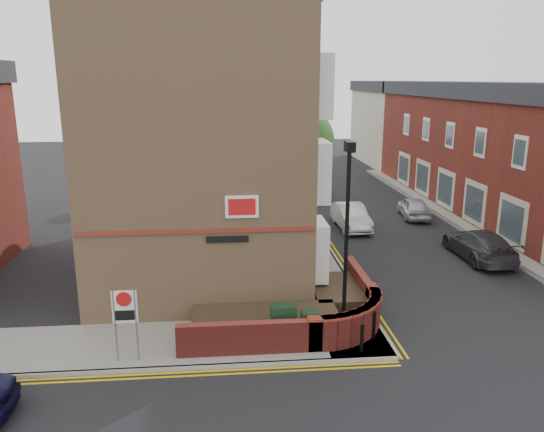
{
  "coord_description": "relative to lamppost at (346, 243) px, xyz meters",
  "views": [
    {
      "loc": [
        -2.06,
        -13.92,
        8.17
      ],
      "look_at": [
        -0.41,
        4.0,
        3.51
      ],
      "focal_mm": 35.0,
      "sensor_mm": 36.0,
      "label": 1
    }
  ],
  "objects": [
    {
      "name": "ground",
      "position": [
        -1.6,
        -1.2,
        -3.34
      ],
      "size": [
        120.0,
        120.0,
        0.0
      ],
      "primitive_type": "plane",
      "color": "black",
      "rests_on": "ground"
    },
    {
      "name": "kerb_side",
      "position": [
        -5.1,
        -1.2,
        -3.28
      ],
      "size": [
        13.0,
        0.15,
        0.12
      ],
      "primitive_type": "cube",
      "color": "gray",
      "rests_on": "ground"
    },
    {
      "name": "tree_far",
      "position": [
        0.4,
        28.85,
        1.57
      ],
      "size": [
        3.81,
        3.81,
        7.0
      ],
      "color": "#382B1E",
      "rests_on": "pavement_main"
    },
    {
      "name": "far_terrace_cream",
      "position": [
        12.9,
        36.8,
        0.71
      ],
      "size": [
        5.4,
        12.4,
        8.0
      ],
      "color": "#B6AD96",
      "rests_on": "ground"
    },
    {
      "name": "grey_car_far",
      "position": [
        8.13,
        7.49,
        -2.65
      ],
      "size": [
        1.96,
        4.77,
        1.38
      ],
      "primitive_type": "imported",
      "rotation": [
        0.0,
        0.0,
        3.15
      ],
      "color": "#333338",
      "rests_on": "ground"
    },
    {
      "name": "kerb_main_far",
      "position": [
        9.4,
        11.8,
        -3.28
      ],
      "size": [
        0.15,
        40.0,
        0.12
      ],
      "primitive_type": "cube",
      "color": "gray",
      "rests_on": "ground"
    },
    {
      "name": "bollard_far",
      "position": [
        1.0,
        -0.0,
        -2.77
      ],
      "size": [
        0.11,
        0.11,
        0.9
      ],
      "primitive_type": "cylinder",
      "color": "black",
      "rests_on": "pavement_corner"
    },
    {
      "name": "corner_building",
      "position": [
        -4.44,
        6.8,
        2.88
      ],
      "size": [
        8.95,
        10.4,
        13.6
      ],
      "color": "tan",
      "rests_on": "ground"
    },
    {
      "name": "red_car_main",
      "position": [
        2.0,
        21.53,
        -2.62
      ],
      "size": [
        3.28,
        5.52,
        1.44
      ],
      "primitive_type": "imported",
      "rotation": [
        0.0,
        0.0,
        0.18
      ],
      "color": "#9C1112",
      "rests_on": "ground"
    },
    {
      "name": "pavement_far",
      "position": [
        11.4,
        11.8,
        -3.28
      ],
      "size": [
        4.0,
        40.0,
        0.12
      ],
      "primitive_type": "cube",
      "color": "gray",
      "rests_on": "ground"
    },
    {
      "name": "tree_near",
      "position": [
        0.4,
        12.85,
        1.36
      ],
      "size": [
        3.64,
        3.65,
        6.7
      ],
      "color": "#382B1E",
      "rests_on": "pavement_main"
    },
    {
      "name": "garden_wall",
      "position": [
        -1.6,
        1.3,
        -3.34
      ],
      "size": [
        6.8,
        6.0,
        1.2
      ],
      "primitive_type": null,
      "color": "maroon",
      "rests_on": "ground"
    },
    {
      "name": "utility_cabinet_large",
      "position": [
        -1.9,
        0.1,
        -2.62
      ],
      "size": [
        0.8,
        0.45,
        1.2
      ],
      "primitive_type": "cube",
      "color": "black",
      "rests_on": "pavement_corner"
    },
    {
      "name": "silver_car_near",
      "position": [
        3.4,
        13.16,
        -2.66
      ],
      "size": [
        1.57,
        4.2,
        1.37
      ],
      "primitive_type": "imported",
      "rotation": [
        0.0,
        0.0,
        0.03
      ],
      "color": "silver",
      "rests_on": "ground"
    },
    {
      "name": "bollard_near",
      "position": [
        0.4,
        -0.8,
        -2.77
      ],
      "size": [
        0.11,
        0.11,
        0.9
      ],
      "primitive_type": "cylinder",
      "color": "black",
      "rests_on": "pavement_corner"
    },
    {
      "name": "tree_mid",
      "position": [
        0.4,
        20.85,
        1.85
      ],
      "size": [
        4.03,
        4.03,
        7.42
      ],
      "color": "#382B1E",
      "rests_on": "pavement_main"
    },
    {
      "name": "utility_cabinet_small",
      "position": [
        -1.1,
        -0.2,
        -2.67
      ],
      "size": [
        0.55,
        0.4,
        1.1
      ],
      "primitive_type": "cube",
      "color": "black",
      "rests_on": "pavement_corner"
    },
    {
      "name": "yellow_lines_main",
      "position": [
        1.65,
        14.8,
        -3.34
      ],
      "size": [
        0.28,
        32.0,
        0.01
      ],
      "primitive_type": "cube",
      "color": "gold",
      "rests_on": "ground"
    },
    {
      "name": "zone_sign",
      "position": [
        -6.6,
        -0.7,
        -1.7
      ],
      "size": [
        0.72,
        0.07,
        2.2
      ],
      "color": "slate",
      "rests_on": "pavement_corner"
    },
    {
      "name": "kerb_main_near",
      "position": [
        1.4,
        14.8,
        -3.28
      ],
      "size": [
        0.15,
        32.0,
        0.12
      ],
      "primitive_type": "cube",
      "color": "gray",
      "rests_on": "ground"
    },
    {
      "name": "pavement_main",
      "position": [
        0.4,
        14.8,
        -3.28
      ],
      "size": [
        2.0,
        32.0,
        0.12
      ],
      "primitive_type": "cube",
      "color": "gray",
      "rests_on": "ground"
    },
    {
      "name": "lamppost",
      "position": [
        0.0,
        0.0,
        0.0
      ],
      "size": [
        0.25,
        0.5,
        6.3
      ],
      "color": "black",
      "rests_on": "pavement_corner"
    },
    {
      "name": "traffic_light_assembly",
      "position": [
        0.8,
        23.8,
        -0.56
      ],
      "size": [
        0.2,
        0.16,
        4.2
      ],
      "color": "black",
      "rests_on": "pavement_main"
    },
    {
      "name": "far_terrace",
      "position": [
        12.9,
        15.8,
        0.7
      ],
      "size": [
        5.4,
        30.4,
        8.0
      ],
      "color": "maroon",
      "rests_on": "ground"
    },
    {
      "name": "pavement_corner",
      "position": [
        -5.1,
        0.3,
        -3.28
      ],
      "size": [
        13.0,
        3.0,
        0.12
      ],
      "primitive_type": "cube",
      "color": "gray",
      "rests_on": "ground"
    },
    {
      "name": "yellow_lines_side",
      "position": [
        -5.1,
        -1.45,
        -3.34
      ],
      "size": [
        13.0,
        0.28,
        0.01
      ],
      "primitive_type": "cube",
      "color": "gold",
      "rests_on": "ground"
    },
    {
      "name": "silver_car_far",
      "position": [
        7.77,
        15.16,
        -2.71
      ],
      "size": [
        1.97,
        3.86,
        1.26
      ],
      "primitive_type": "imported",
      "rotation": [
        0.0,
        0.0,
        3.01
      ],
      "color": "#B2B4BA",
      "rests_on": "ground"
    }
  ]
}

